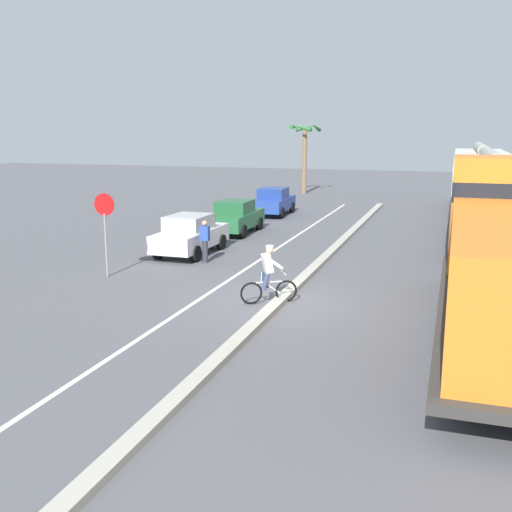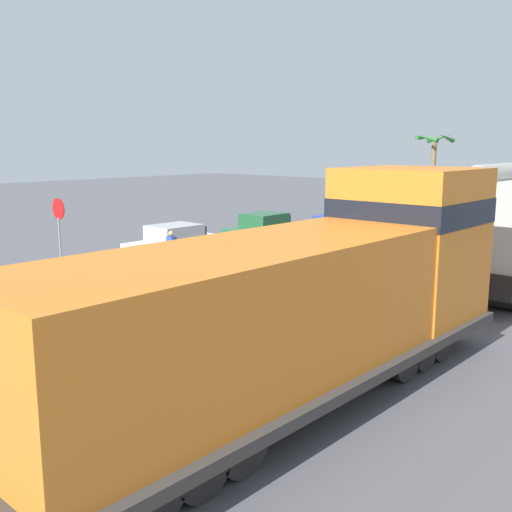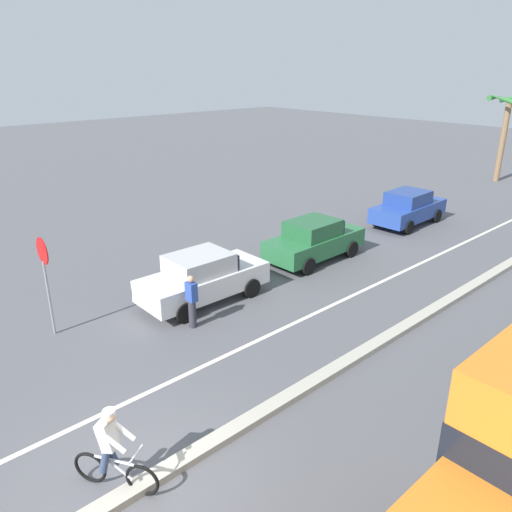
{
  "view_description": "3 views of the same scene",
  "coord_description": "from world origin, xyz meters",
  "px_view_note": "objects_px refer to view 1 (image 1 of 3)",
  "views": [
    {
      "loc": [
        4.64,
        -16.36,
        4.97
      ],
      "look_at": [
        -0.9,
        0.35,
        1.25
      ],
      "focal_mm": 42.0,
      "sensor_mm": 36.0,
      "label": 1
    },
    {
      "loc": [
        12.57,
        -9.66,
        4.73
      ],
      "look_at": [
        2.15,
        1.81,
        1.83
      ],
      "focal_mm": 42.0,
      "sensor_mm": 36.0,
      "label": 2
    },
    {
      "loc": [
        6.47,
        -3.01,
        7.18
      ],
      "look_at": [
        -4.78,
        7.21,
        1.29
      ],
      "focal_mm": 35.0,
      "sensor_mm": 36.0,
      "label": 3
    }
  ],
  "objects_px": {
    "parked_car_white": "(190,234)",
    "parked_car_blue": "(274,201)",
    "hopper_car_lead": "(486,198)",
    "pedestrian_by_cars": "(205,241)",
    "hopper_car_middle": "(478,178)",
    "parked_car_green": "(236,217)",
    "cyclist": "(268,276)",
    "locomotive": "(507,261)",
    "stop_sign": "(105,219)",
    "palm_tree_near": "(304,143)"
  },
  "relations": [
    {
      "from": "parked_car_green",
      "to": "parked_car_blue",
      "type": "height_order",
      "value": "same"
    },
    {
      "from": "hopper_car_lead",
      "to": "hopper_car_middle",
      "type": "height_order",
      "value": "same"
    },
    {
      "from": "cyclist",
      "to": "pedestrian_by_cars",
      "type": "bearing_deg",
      "value": 131.1
    },
    {
      "from": "parked_car_green",
      "to": "parked_car_blue",
      "type": "xyz_separation_m",
      "value": [
        -0.07,
        6.73,
        0.0
      ]
    },
    {
      "from": "parked_car_blue",
      "to": "palm_tree_near",
      "type": "distance_m",
      "value": 13.03
    },
    {
      "from": "parked_car_blue",
      "to": "parked_car_white",
      "type": "bearing_deg",
      "value": -89.61
    },
    {
      "from": "parked_car_blue",
      "to": "pedestrian_by_cars",
      "type": "xyz_separation_m",
      "value": [
        1.27,
        -13.33,
        0.03
      ]
    },
    {
      "from": "parked_car_white",
      "to": "cyclist",
      "type": "relative_size",
      "value": 2.46
    },
    {
      "from": "hopper_car_middle",
      "to": "parked_car_white",
      "type": "bearing_deg",
      "value": -123.02
    },
    {
      "from": "hopper_car_lead",
      "to": "pedestrian_by_cars",
      "type": "height_order",
      "value": "hopper_car_lead"
    },
    {
      "from": "hopper_car_middle",
      "to": "parked_car_blue",
      "type": "distance_m",
      "value": 12.8
    },
    {
      "from": "hopper_car_middle",
      "to": "parked_car_blue",
      "type": "height_order",
      "value": "hopper_car_middle"
    },
    {
      "from": "hopper_car_middle",
      "to": "parked_car_green",
      "type": "height_order",
      "value": "hopper_car_middle"
    },
    {
      "from": "parked_car_white",
      "to": "parked_car_green",
      "type": "relative_size",
      "value": 1.0
    },
    {
      "from": "palm_tree_near",
      "to": "parked_car_green",
      "type": "bearing_deg",
      "value": -86.0
    },
    {
      "from": "hopper_car_lead",
      "to": "parked_car_green",
      "type": "xyz_separation_m",
      "value": [
        -11.42,
        -0.63,
        -1.26
      ]
    },
    {
      "from": "hopper_car_middle",
      "to": "cyclist",
      "type": "bearing_deg",
      "value": -105.17
    },
    {
      "from": "hopper_car_lead",
      "to": "parked_car_blue",
      "type": "relative_size",
      "value": 2.49
    },
    {
      "from": "hopper_car_middle",
      "to": "pedestrian_by_cars",
      "type": "distance_m",
      "value": 21.47
    },
    {
      "from": "palm_tree_near",
      "to": "pedestrian_by_cars",
      "type": "relative_size",
      "value": 3.41
    },
    {
      "from": "stop_sign",
      "to": "pedestrian_by_cars",
      "type": "relative_size",
      "value": 1.78
    },
    {
      "from": "parked_car_white",
      "to": "parked_car_green",
      "type": "xyz_separation_m",
      "value": [
        -0.01,
        5.33,
        0.0
      ]
    },
    {
      "from": "locomotive",
      "to": "stop_sign",
      "type": "bearing_deg",
      "value": 171.8
    },
    {
      "from": "hopper_car_lead",
      "to": "parked_car_white",
      "type": "height_order",
      "value": "hopper_car_lead"
    },
    {
      "from": "hopper_car_middle",
      "to": "parked_car_green",
      "type": "distance_m",
      "value": 16.78
    },
    {
      "from": "pedestrian_by_cars",
      "to": "hopper_car_middle",
      "type": "bearing_deg",
      "value": 61.5
    },
    {
      "from": "stop_sign",
      "to": "palm_tree_near",
      "type": "xyz_separation_m",
      "value": [
        -0.21,
        29.03,
        1.91
      ]
    },
    {
      "from": "parked_car_green",
      "to": "stop_sign",
      "type": "height_order",
      "value": "stop_sign"
    },
    {
      "from": "locomotive",
      "to": "palm_tree_near",
      "type": "height_order",
      "value": "palm_tree_near"
    },
    {
      "from": "cyclist",
      "to": "palm_tree_near",
      "type": "xyz_separation_m",
      "value": [
        -6.45,
        30.4,
        3.11
      ]
    },
    {
      "from": "parked_car_white",
      "to": "parked_car_blue",
      "type": "height_order",
      "value": "same"
    },
    {
      "from": "parked_car_white",
      "to": "hopper_car_middle",
      "type": "bearing_deg",
      "value": 56.98
    },
    {
      "from": "cyclist",
      "to": "palm_tree_near",
      "type": "height_order",
      "value": "palm_tree_near"
    },
    {
      "from": "hopper_car_middle",
      "to": "parked_car_green",
      "type": "bearing_deg",
      "value": -133.05
    },
    {
      "from": "parked_car_green",
      "to": "parked_car_blue",
      "type": "distance_m",
      "value": 6.73
    },
    {
      "from": "hopper_car_lead",
      "to": "stop_sign",
      "type": "height_order",
      "value": "hopper_car_lead"
    },
    {
      "from": "locomotive",
      "to": "parked_car_white",
      "type": "height_order",
      "value": "locomotive"
    },
    {
      "from": "parked_car_green",
      "to": "stop_sign",
      "type": "distance_m",
      "value": 9.86
    },
    {
      "from": "hopper_car_lead",
      "to": "stop_sign",
      "type": "xyz_separation_m",
      "value": [
        -12.56,
        -10.35,
        -0.05
      ]
    },
    {
      "from": "parked_car_green",
      "to": "parked_car_white",
      "type": "bearing_deg",
      "value": -89.9
    },
    {
      "from": "locomotive",
      "to": "hopper_car_middle",
      "type": "bearing_deg",
      "value": 90.0
    },
    {
      "from": "cyclist",
      "to": "hopper_car_middle",
      "type": "bearing_deg",
      "value": 74.83
    },
    {
      "from": "parked_car_white",
      "to": "palm_tree_near",
      "type": "bearing_deg",
      "value": 93.16
    },
    {
      "from": "parked_car_green",
      "to": "hopper_car_lead",
      "type": "bearing_deg",
      "value": 3.14
    },
    {
      "from": "cyclist",
      "to": "pedestrian_by_cars",
      "type": "xyz_separation_m",
      "value": [
        -3.91,
        4.48,
        0.03
      ]
    },
    {
      "from": "hopper_car_middle",
      "to": "stop_sign",
      "type": "relative_size",
      "value": 3.68
    },
    {
      "from": "hopper_car_lead",
      "to": "pedestrian_by_cars",
      "type": "xyz_separation_m",
      "value": [
        -10.23,
        -7.23,
        -1.23
      ]
    },
    {
      "from": "parked_car_green",
      "to": "pedestrian_by_cars",
      "type": "xyz_separation_m",
      "value": [
        1.19,
        -6.61,
        0.03
      ]
    },
    {
      "from": "parked_car_blue",
      "to": "stop_sign",
      "type": "bearing_deg",
      "value": -93.7
    },
    {
      "from": "parked_car_green",
      "to": "palm_tree_near",
      "type": "bearing_deg",
      "value": 94.0
    }
  ]
}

